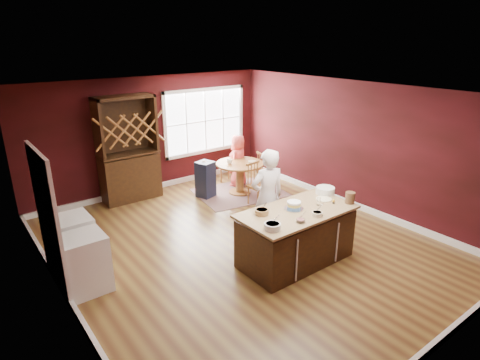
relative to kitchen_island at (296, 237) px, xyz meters
The scene contains 28 objects.
room_shell 1.41m from the kitchen_island, 109.39° to the left, with size 7.00×7.00×7.00m.
window 4.74m from the kitchen_island, 75.68° to the left, with size 2.36×0.10×1.66m, color white, non-canonical shape.
doorway 3.74m from the kitchen_island, 154.15° to the left, with size 0.08×1.26×2.13m, color white, non-canonical shape.
kitchen_island is the anchor object (origin of this frame).
dining_table 3.21m from the kitchen_island, 69.28° to the left, with size 1.12×1.12×0.75m.
baker 0.89m from the kitchen_island, 86.79° to the left, with size 0.64×0.42×1.76m, color silver.
layer_cake 0.55m from the kitchen_island, 95.29° to the left, with size 0.32×0.32×0.13m, color white, non-canonical shape.
bowl_blue 0.96m from the kitchen_island, 161.37° to the right, with size 0.24×0.24×0.09m, color white.
bowl_yellow 0.79m from the kitchen_island, 156.83° to the left, with size 0.22×0.22×0.08m, color olive.
bowl_pink 0.67m from the kitchen_island, 128.32° to the right, with size 0.14×0.14×0.05m, color white.
bowl_olive 0.62m from the kitchen_island, 73.39° to the right, with size 0.17×0.17×0.06m, color beige.
drinking_glass 0.70m from the kitchen_island, ahead, with size 0.07×0.07×0.13m, color white.
dinner_plate 0.84m from the kitchen_island, ahead, with size 0.26×0.26×0.02m, color beige.
white_tub 1.09m from the kitchen_island, 13.94° to the left, with size 0.33×0.33×0.11m, color white.
stoneware_crock 1.12m from the kitchen_island, 19.24° to the right, with size 0.16×0.16×0.19m, color brown.
toy_figurine 0.87m from the kitchen_island, 13.97° to the right, with size 0.04×0.04×0.07m, color gold, non-canonical shape.
rug 3.24m from the kitchen_island, 69.28° to the left, with size 1.99×1.54×0.01m, color brown.
chair_east 3.50m from the kitchen_island, 57.21° to the left, with size 0.38×0.36×0.91m, color brown, non-canonical shape.
chair_south 2.45m from the kitchen_island, 64.79° to the left, with size 0.40×0.38×0.96m, color brown, non-canonical shape.
chair_north 4.03m from the kitchen_island, 69.42° to the left, with size 0.45×0.43×1.07m, color brown, non-canonical shape.
seated_woman 3.73m from the kitchen_island, 67.63° to the left, with size 0.63×0.41×1.29m, color #E24B45.
high_chair 3.33m from the kitchen_island, 83.64° to the left, with size 0.36×0.36×0.88m, color #172040, non-canonical shape.
toddler 3.40m from the kitchen_island, 83.43° to the left, with size 0.18×0.14×0.26m, color #8CA5BF, non-canonical shape.
table_plate 3.25m from the kitchen_island, 63.82° to the left, with size 0.20×0.20×0.02m, color beige.
table_cup 3.25m from the kitchen_island, 73.66° to the left, with size 0.13×0.13×0.10m, color white.
hutch 4.42m from the kitchen_island, 103.90° to the left, with size 1.28×0.53×2.35m, color #372211.
washer 3.26m from the kitchen_island, 156.69° to the left, with size 0.60×0.58×0.88m, color silver.
dryer 3.56m from the kitchen_island, 147.20° to the left, with size 0.63×0.61×0.92m, color white.
Camera 1 is at (-3.92, -5.11, 3.55)m, focal length 30.00 mm.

